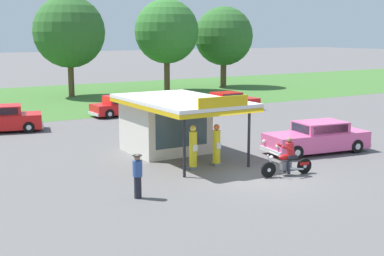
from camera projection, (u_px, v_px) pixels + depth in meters
The scene contains 15 objects.
ground_plane at pixel (263, 177), 21.44m from camera, with size 300.00×300.00×0.00m, color #5B5959.
grass_verge_strip at pixel (47, 99), 46.67m from camera, with size 120.00×24.00×0.01m, color #3D6B2D.
service_station_kiosk at pixel (169, 120), 25.52m from camera, with size 4.14×6.91×3.22m.
gas_pump_nearside at pixel (193, 149), 22.65m from camera, with size 0.44×0.44×1.89m.
gas_pump_offside at pixel (216, 147), 23.27m from camera, with size 0.44×0.44×1.83m.
motorcycle_with_rider at pixel (288, 160), 21.61m from camera, with size 2.32×0.74×1.58m.
featured_classic_sedan at pixel (317, 138), 25.82m from camera, with size 5.48×2.59×1.51m.
parked_car_back_row_far_left at pixel (125, 106), 37.51m from camera, with size 5.06×1.99×1.43m.
parked_car_back_row_right at pixel (0, 120), 31.24m from camera, with size 5.16×3.00×1.56m.
parked_car_back_row_centre at pixel (228, 102), 39.59m from camera, with size 4.95×2.09×1.42m.
bystander_admiring_sedan at pixel (138, 175), 18.58m from camera, with size 0.34×0.34×1.58m.
bystander_standing_back_lot at pixel (162, 122), 29.98m from camera, with size 0.34×0.34×1.49m.
tree_oak_far_right at pixel (225, 37), 56.80m from camera, with size 6.25×6.25×8.56m.
tree_oak_right at pixel (71, 33), 47.56m from camera, with size 6.44×6.44×9.08m.
tree_oak_left at pixel (166, 33), 52.32m from camera, with size 6.34×6.34×9.09m.
Camera 1 is at (-13.23, -16.25, 5.73)m, focal length 49.69 mm.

